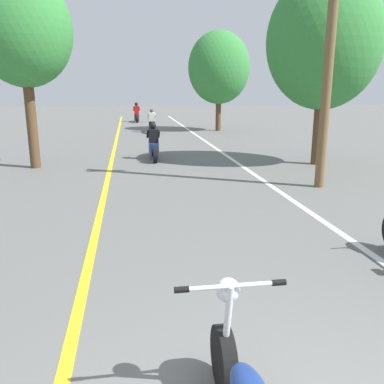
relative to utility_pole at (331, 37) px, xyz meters
name	(u,v)px	position (x,y,z in m)	size (l,w,h in m)	color
lane_stripe_center	(111,162)	(-5.49, 4.46, -3.68)	(0.14, 48.00, 0.01)	yellow
lane_stripe_edge	(232,159)	(-1.20, 4.46, -3.68)	(0.14, 48.00, 0.01)	white
utility_pole	(331,37)	(0.00, 0.00, 0.00)	(1.10, 0.24, 7.18)	brown
roadside_tree_right_near	(325,42)	(1.36, 3.11, 0.23)	(3.69, 3.32, 6.04)	#513A23
roadside_tree_right_far	(219,68)	(0.50, 14.63, -0.03)	(3.63, 3.27, 5.75)	#513A23
roadside_tree_left	(23,31)	(-7.86, 3.87, 0.46)	(2.91, 2.62, 5.85)	#513A23
motorcycle_rider_lead	(154,146)	(-3.99, 4.87, -3.18)	(0.50, 1.99, 1.31)	black
motorcycle_rider_mid	(152,124)	(-3.53, 14.20, -3.18)	(0.50, 2.10, 1.33)	black
motorcycle_rider_far	(137,115)	(-4.24, 21.98, -3.13)	(0.50, 2.12, 1.47)	black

